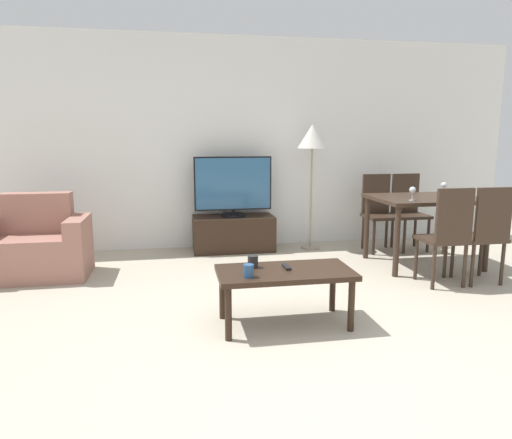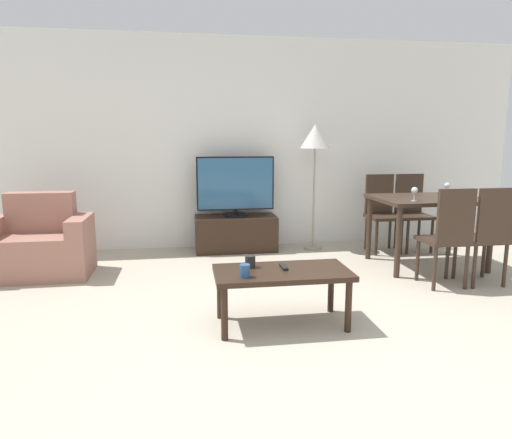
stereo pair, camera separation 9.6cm
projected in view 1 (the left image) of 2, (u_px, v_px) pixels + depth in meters
ground_plane at (312, 365)px, 2.90m from camera, size 18.00×18.00×0.00m
wall_back at (238, 144)px, 5.95m from camera, size 7.58×0.06×2.70m
armchair at (36, 247)px, 4.70m from camera, size 1.05×0.64×0.86m
tv_stand at (233, 233)px, 5.84m from camera, size 1.03×0.47×0.45m
tv at (233, 187)px, 5.73m from camera, size 0.97×0.32×0.75m
coffee_table at (285, 277)px, 3.48m from camera, size 1.03×0.52×0.44m
dining_table at (425, 206)px, 5.10m from camera, size 1.16×0.88×0.78m
dining_chair_near at (447, 232)px, 4.37m from camera, size 0.40×0.40×0.97m
dining_chair_far at (408, 208)px, 5.89m from camera, size 0.40×0.40×0.97m
dining_chair_near_right at (485, 231)px, 4.44m from camera, size 0.40×0.40×0.97m
dining_chair_far_left at (379, 209)px, 5.82m from camera, size 0.40×0.40×0.97m
floor_lamp at (312, 141)px, 5.74m from camera, size 0.37×0.37×1.60m
remote_primary at (286, 267)px, 3.51m from camera, size 0.04×0.15×0.02m
cup_white_near at (253, 262)px, 3.53m from camera, size 0.08×0.08×0.09m
cup_colored_far at (249, 271)px, 3.28m from camera, size 0.08×0.08×0.10m
wine_glass_left at (444, 186)px, 5.25m from camera, size 0.07×0.07×0.15m
wine_glass_center at (412, 191)px, 4.77m from camera, size 0.07×0.07×0.15m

